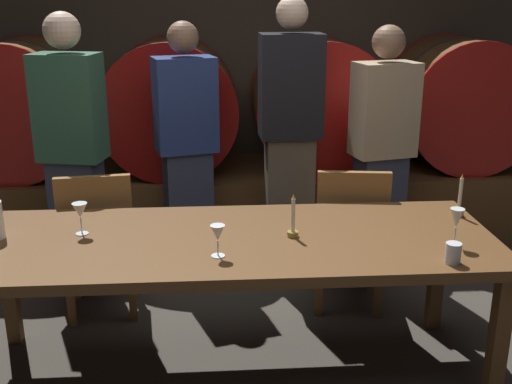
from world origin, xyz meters
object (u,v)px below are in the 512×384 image
Objects in this scene: guest_far_left at (73,153)px; guest_far_right at (382,152)px; wine_glass_left at (80,211)px; wine_glass_right at (457,219)px; dining_table at (229,250)px; candle_right at (459,204)px; guest_center_left at (187,149)px; candle_left at (293,225)px; wine_barrel_far_left at (20,108)px; chair_right at (350,232)px; wine_barrel_center_right at (318,104)px; wine_barrel_far_right at (458,103)px; cup_right at (453,253)px; wine_barrel_center_left at (171,106)px; guest_center_right at (290,140)px; wine_glass_center at (218,234)px; chair_left at (98,237)px.

guest_far_right is at bearing -165.28° from guest_far_left.
wine_glass_left is 0.87× the size of wine_glass_right.
dining_table is 1.19m from candle_right.
guest_center_left is 7.87× the size of candle_left.
guest_center_left is at bearing 130.70° from wine_glass_right.
wine_barrel_far_left reaches higher than chair_right.
dining_table is 1.03m from wine_glass_right.
wine_barrel_far_left is 2.43m from dining_table.
dining_table is 0.71m from wine_glass_left.
guest_far_right is (0.29, -0.77, -0.18)m from wine_barrel_center_right.
cup_right is at bearing -111.13° from wine_barrel_far_right.
wine_barrel_far_right is 2.45m from candle_left.
chair_right is at bearing 136.77° from candle_right.
candle_right is at bearing 13.93° from candle_left.
wine_barrel_center_left is 0.57× the size of guest_far_left.
guest_center_right is at bearing -11.29° from guest_far_right.
guest_far_right is 1.49m from cup_right.
wine_glass_center is (0.86, -1.26, -0.05)m from guest_far_left.
wine_glass_center is (-1.85, -2.12, -0.17)m from wine_barrel_far_right.
guest_far_right is (1.39, -0.77, -0.18)m from wine_barrel_center_left.
wine_glass_right reaches higher than wine_glass_left.
wine_glass_left is at bearing 164.89° from cup_right.
wine_barrel_far_right reaches higher than wine_glass_left.
chair_right reaches higher than wine_glass_center.
chair_left is at bearing 149.06° from cup_right.
guest_center_left is 7.36× the size of candle_right.
guest_center_right reaches higher than guest_center_left.
wine_glass_center is at bearing 136.19° from guest_far_left.
dining_table is 17.35× the size of wine_glass_center.
chair_right is 0.69m from candle_right.
candle_left is 0.73m from wine_glass_right.
cup_right is at bearing -84.83° from wine_barrel_center_right.
wine_glass_left is at bearing 87.02° from chair_left.
guest_center_right reaches higher than guest_far_left.
wine_glass_left is (0.23, -0.96, -0.04)m from guest_far_left.
guest_far_left reaches higher than chair_right.
wine_barrel_far_right reaches higher than candle_right.
wine_glass_right is (-0.01, -1.31, 0.03)m from guest_far_right.
guest_far_right is (1.74, 0.50, 0.34)m from chair_left.
guest_center_left is at bearing -146.59° from wine_barrel_center_right.
chair_left is at bearing 166.98° from candle_right.
wine_glass_center is 0.82× the size of wine_glass_right.
wine_glass_right is at bearing 111.91° from guest_center_right.
wine_glass_right is (-0.80, -2.07, -0.15)m from wine_barrel_far_right.
dining_table is 14.20× the size of wine_glass_right.
candle_left is at bearing -166.07° from candle_right.
guest_far_left is (0.55, -0.86, -0.13)m from wine_barrel_far_left.
guest_far_left is at bearing -152.23° from wine_barrel_center_right.
wine_barrel_far_left is 1.00× the size of wine_barrel_center_left.
chair_left is 0.54× the size of guest_center_left.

